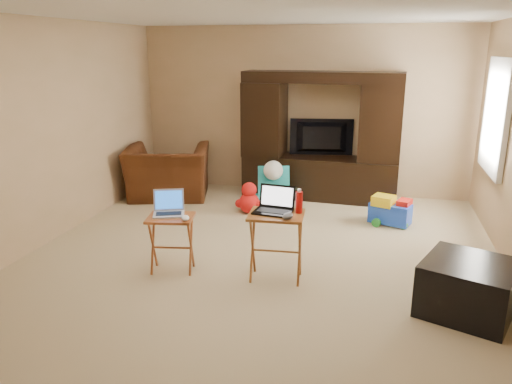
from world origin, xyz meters
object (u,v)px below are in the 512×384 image
(recliner, at_px, (168,172))
(tray_table_right, at_px, (276,247))
(push_toy, at_px, (390,210))
(laptop_right, at_px, (273,201))
(tray_table_left, at_px, (172,244))
(mouse_left, at_px, (185,218))
(laptop_left, at_px, (168,204))
(mouse_right, at_px, (288,216))
(child_rocker, at_px, (271,189))
(water_bottle, at_px, (299,202))
(ottoman, at_px, (468,288))
(plush_toy, at_px, (249,198))
(entertainment_center, at_px, (321,136))
(television, at_px, (322,138))

(recliner, relative_size, tray_table_right, 1.77)
(push_toy, relative_size, laptop_right, 1.45)
(tray_table_left, distance_m, laptop_right, 1.13)
(mouse_left, bearing_deg, laptop_left, 155.06)
(mouse_left, bearing_deg, mouse_right, 1.05)
(child_rocker, xyz_separation_m, tray_table_left, (-0.54, -2.20, -0.01))
(recliner, relative_size, tray_table_left, 2.05)
(mouse_left, distance_m, water_bottle, 1.10)
(mouse_right, bearing_deg, mouse_left, -178.95)
(laptop_left, bearing_deg, mouse_left, -45.84)
(ottoman, bearing_deg, child_rocker, 133.14)
(recliner, xyz_separation_m, plush_toy, (1.37, -0.44, -0.17))
(ottoman, distance_m, mouse_left, 2.59)
(entertainment_center, bearing_deg, ottoman, -59.49)
(tray_table_left, bearing_deg, push_toy, 32.07)
(tray_table_left, height_order, mouse_left, mouse_left)
(laptop_left, relative_size, water_bottle, 1.47)
(mouse_right, bearing_deg, plush_toy, 113.86)
(entertainment_center, bearing_deg, laptop_left, -108.77)
(push_toy, xyz_separation_m, tray_table_left, (-2.14, -1.96, 0.10))
(push_toy, bearing_deg, ottoman, -54.30)
(ottoman, distance_m, water_bottle, 1.63)
(entertainment_center, relative_size, push_toy, 4.44)
(television, distance_m, child_rocker, 1.19)
(recliner, bearing_deg, tray_table_left, 98.73)
(television, height_order, laptop_left, television)
(child_rocker, xyz_separation_m, plush_toy, (-0.26, -0.23, -0.08))
(entertainment_center, distance_m, tray_table_right, 2.93)
(push_toy, bearing_deg, laptop_left, -118.70)
(ottoman, bearing_deg, laptop_left, 175.99)
(television, relative_size, water_bottle, 4.56)
(tray_table_left, xyz_separation_m, mouse_left, (0.19, -0.07, 0.31))
(television, bearing_deg, tray_table_left, 60.61)
(plush_toy, relative_size, mouse_left, 3.70)
(mouse_right, bearing_deg, tray_table_right, 137.29)
(television, height_order, child_rocker, television)
(child_rocker, height_order, mouse_left, mouse_left)
(tray_table_right, bearing_deg, entertainment_center, 84.50)
(entertainment_center, distance_m, tray_table_left, 3.21)
(laptop_left, bearing_deg, television, 48.27)
(child_rocker, relative_size, push_toy, 1.16)
(ottoman, height_order, water_bottle, water_bottle)
(mouse_left, bearing_deg, tray_table_left, 159.28)
(television, distance_m, push_toy, 1.65)
(mouse_left, bearing_deg, recliner, 117.13)
(entertainment_center, distance_m, laptop_right, 2.86)
(tray_table_right, bearing_deg, recliner, 128.22)
(television, bearing_deg, laptop_right, 78.64)
(plush_toy, height_order, tray_table_right, tray_table_right)
(push_toy, height_order, tray_table_left, tray_table_left)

